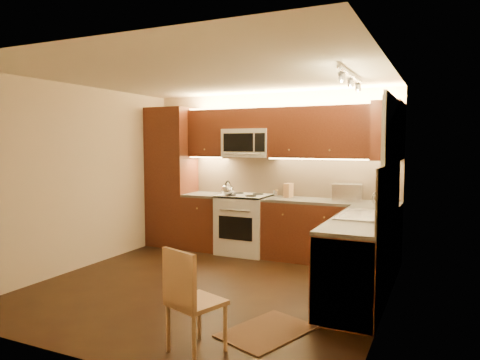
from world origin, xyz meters
The scene contains 37 objects.
floor centered at (0.00, 0.00, 0.00)m, with size 4.00×4.00×0.01m, color black.
ceiling centered at (0.00, 0.00, 2.50)m, with size 4.00×4.00×0.01m, color beige.
wall_back centered at (0.00, 2.00, 1.25)m, with size 4.00×0.01×2.50m, color #CCB595.
wall_front centered at (0.00, -2.00, 1.25)m, with size 4.00×0.01×2.50m, color #CCB595.
wall_left centered at (-2.00, 0.00, 1.25)m, with size 0.01×4.00×2.50m, color #CCB595.
wall_right centered at (2.00, 0.00, 1.25)m, with size 0.01×4.00×2.50m, color #CCB595.
pantry centered at (-1.65, 1.70, 1.15)m, with size 0.70×0.60×2.30m, color #3E170D.
base_cab_back_left centered at (-0.99, 1.70, 0.43)m, with size 0.62×0.60×0.86m, color #3E170D.
counter_back_left centered at (-0.99, 1.70, 0.88)m, with size 0.62×0.60×0.04m, color #3B3836.
base_cab_back_right centered at (1.04, 1.70, 0.43)m, with size 1.92×0.60×0.86m, color #3E170D.
counter_back_right centered at (1.04, 1.70, 0.88)m, with size 1.92×0.60×0.04m, color #3B3836.
base_cab_right centered at (1.70, 0.40, 0.43)m, with size 0.60×2.00×0.86m, color #3E170D.
counter_right centered at (1.70, 0.40, 0.88)m, with size 0.60×2.00×0.04m, color #3B3836.
dishwasher centered at (1.70, -0.30, 0.43)m, with size 0.58×0.60×0.84m, color silver.
backsplash_back centered at (0.35, 1.99, 1.20)m, with size 3.30×0.02×0.60m, color tan.
backsplash_right centered at (1.99, 0.40, 1.20)m, with size 0.02×2.00×0.60m, color tan.
upper_cab_back_left centered at (-0.99, 1.82, 1.88)m, with size 0.62×0.35×0.75m, color #3E170D.
upper_cab_back_right centered at (1.04, 1.82, 1.88)m, with size 1.92×0.35×0.75m, color #3E170D.
upper_cab_bridge centered at (-0.30, 1.82, 2.09)m, with size 0.76×0.35×0.31m, color #3E170D.
upper_cab_right_corner centered at (1.82, 1.40, 1.88)m, with size 0.35×0.50×0.75m, color #3E170D.
stove centered at (-0.30, 1.68, 0.46)m, with size 0.76×0.65×0.92m, color silver, non-canonical shape.
microwave centered at (-0.30, 1.81, 1.72)m, with size 0.76×0.38×0.44m, color silver, non-canonical shape.
window_frame centered at (1.99, 0.55, 1.60)m, with size 0.03×1.44×1.24m, color silver.
window_blinds centered at (1.97, 0.55, 1.60)m, with size 0.02×1.36×1.16m, color silver.
sink centered at (1.70, 0.55, 0.98)m, with size 0.52×0.86×0.15m, color silver, non-canonical shape.
faucet centered at (1.88, 0.55, 1.05)m, with size 0.20×0.04×0.30m, color silver, non-canonical shape.
track_light_bar centered at (1.55, 0.40, 2.46)m, with size 0.04×1.20×0.03m, color silver.
kettle centered at (-0.50, 1.50, 1.03)m, with size 0.20×0.20×0.23m, color silver, non-canonical shape.
toaster_oven centered at (1.27, 1.79, 1.02)m, with size 0.40×0.30×0.24m, color silver.
knife_block centered at (0.37, 1.81, 1.01)m, with size 0.10×0.15×0.21m, color #A87D4C.
spice_jar_a centered at (0.16, 1.84, 0.94)m, with size 0.05×0.05×0.09m, color silver.
spice_jar_b centered at (0.33, 1.94, 0.95)m, with size 0.04×0.04×0.10m, color brown.
spice_jar_c centered at (0.14, 1.82, 0.95)m, with size 0.04×0.04×0.09m, color silver.
spice_jar_d centered at (0.14, 1.92, 0.95)m, with size 0.05×0.05×0.10m, color #AF7E34.
soap_bottle centered at (1.94, 0.99, 0.99)m, with size 0.08×0.08×0.17m, color silver.
rug centered at (1.10, -0.90, 0.01)m, with size 0.56×0.85×0.01m, color black.
dining_chair centered at (0.71, -1.50, 0.44)m, with size 0.39×0.39×0.88m, color #A87D4C, non-canonical shape.
Camera 1 is at (2.53, -4.55, 1.72)m, focal length 33.19 mm.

